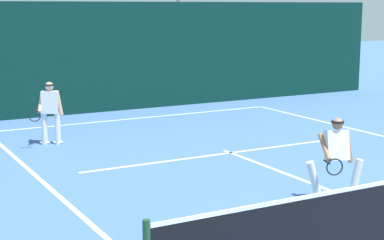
{
  "coord_description": "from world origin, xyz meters",
  "views": [
    {
      "loc": [
        -7.78,
        -6.1,
        3.44
      ],
      "look_at": [
        -1.35,
        5.58,
        1.0
      ],
      "focal_mm": 58.47,
      "sensor_mm": 36.0,
      "label": 1
    }
  ],
  "objects": [
    {
      "name": "court_line_baseline_far",
      "position": [
        0.0,
        11.44,
        0.0
      ],
      "size": [
        9.21,
        0.1,
        0.01
      ],
      "primitive_type": "cube",
      "color": "white",
      "rests_on": "ground_plane"
    },
    {
      "name": "court_line_service",
      "position": [
        0.0,
        6.12,
        0.0
      ],
      "size": [
        7.51,
        0.1,
        0.01
      ],
      "primitive_type": "cube",
      "color": "white",
      "rests_on": "ground_plane"
    },
    {
      "name": "court_line_centre",
      "position": [
        0.0,
        3.2,
        0.0
      ],
      "size": [
        0.1,
        6.4,
        0.01
      ],
      "primitive_type": "cube",
      "color": "white",
      "rests_on": "ground_plane"
    },
    {
      "name": "player_near",
      "position": [
        -0.41,
        2.03,
        0.83
      ],
      "size": [
        1.1,
        0.86,
        1.53
      ],
      "rotation": [
        0.0,
        0.0,
        2.81
      ],
      "color": "silver",
      "rests_on": "ground_plane"
    },
    {
      "name": "player_far",
      "position": [
        -3.46,
        9.11,
        0.87
      ],
      "size": [
        0.95,
        0.85,
        1.58
      ],
      "rotation": [
        0.0,
        0.0,
        2.69
      ],
      "color": "silver",
      "rests_on": "ground_plane"
    },
    {
      "name": "tennis_ball_extra",
      "position": [
        -1.61,
        2.3,
        0.03
      ],
      "size": [
        0.07,
        0.07,
        0.07
      ],
      "primitive_type": "sphere",
      "color": "#D1E033",
      "rests_on": "ground_plane"
    },
    {
      "name": "back_fence_windscreen",
      "position": [
        0.0,
        13.13,
        1.79
      ],
      "size": [
        21.34,
        0.12,
        3.58
      ],
      "primitive_type": "cube",
      "color": "#082B24",
      "rests_on": "ground_plane"
    }
  ]
}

